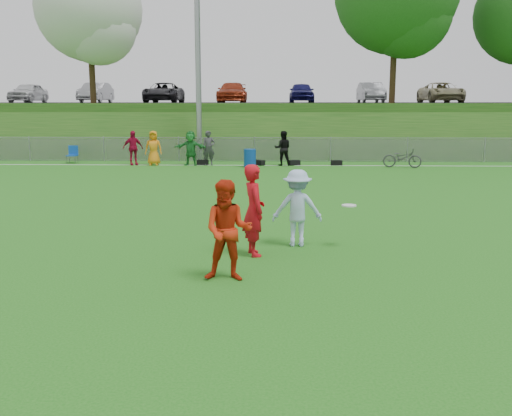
{
  "coord_description": "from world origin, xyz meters",
  "views": [
    {
      "loc": [
        1.01,
        -10.05,
        2.96
      ],
      "look_at": [
        0.68,
        0.5,
        1.04
      ],
      "focal_mm": 40.0,
      "sensor_mm": 36.0,
      "label": 1
    }
  ],
  "objects_px": {
    "recycling_bin": "(250,158)",
    "player_red_left": "(254,210)",
    "frisbee": "(349,205)",
    "bicycle": "(402,158)",
    "player_blue": "(297,208)",
    "player_red_center": "(228,231)"
  },
  "relations": [
    {
      "from": "player_blue",
      "to": "recycling_bin",
      "type": "height_order",
      "value": "player_blue"
    },
    {
      "from": "recycling_bin",
      "to": "player_red_center",
      "type": "bearing_deg",
      "value": -88.82
    },
    {
      "from": "player_red_left",
      "to": "recycling_bin",
      "type": "height_order",
      "value": "player_red_left"
    },
    {
      "from": "bicycle",
      "to": "recycling_bin",
      "type": "bearing_deg",
      "value": 104.85
    },
    {
      "from": "player_red_center",
      "to": "player_blue",
      "type": "height_order",
      "value": "player_red_center"
    },
    {
      "from": "recycling_bin",
      "to": "player_red_left",
      "type": "bearing_deg",
      "value": -87.37
    },
    {
      "from": "player_red_left",
      "to": "frisbee",
      "type": "relative_size",
      "value": 5.96
    },
    {
      "from": "recycling_bin",
      "to": "bicycle",
      "type": "bearing_deg",
      "value": 0.34
    },
    {
      "from": "player_blue",
      "to": "recycling_bin",
      "type": "xyz_separation_m",
      "value": [
        -1.64,
        15.42,
        -0.38
      ]
    },
    {
      "from": "player_blue",
      "to": "bicycle",
      "type": "bearing_deg",
      "value": -110.9
    },
    {
      "from": "frisbee",
      "to": "bicycle",
      "type": "bearing_deg",
      "value": 73.69
    },
    {
      "from": "player_red_left",
      "to": "bicycle",
      "type": "relative_size",
      "value": 1.02
    },
    {
      "from": "frisbee",
      "to": "bicycle",
      "type": "relative_size",
      "value": 0.17
    },
    {
      "from": "player_blue",
      "to": "recycling_bin",
      "type": "distance_m",
      "value": 15.51
    },
    {
      "from": "player_red_left",
      "to": "recycling_bin",
      "type": "relative_size",
      "value": 2.1
    },
    {
      "from": "player_red_center",
      "to": "recycling_bin",
      "type": "relative_size",
      "value": 2.0
    },
    {
      "from": "player_red_left",
      "to": "player_red_center",
      "type": "height_order",
      "value": "player_red_left"
    },
    {
      "from": "player_red_center",
      "to": "frisbee",
      "type": "height_order",
      "value": "player_red_center"
    },
    {
      "from": "player_red_center",
      "to": "recycling_bin",
      "type": "bearing_deg",
      "value": 93.37
    },
    {
      "from": "frisbee",
      "to": "player_red_left",
      "type": "bearing_deg",
      "value": -160.66
    },
    {
      "from": "player_red_left",
      "to": "frisbee",
      "type": "bearing_deg",
      "value": -88.3
    },
    {
      "from": "player_red_left",
      "to": "bicycle",
      "type": "xyz_separation_m",
      "value": [
        6.52,
        16.24,
        -0.44
      ]
    }
  ]
}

